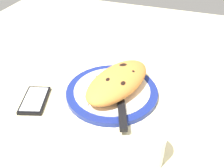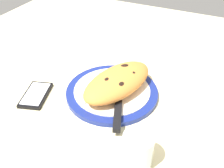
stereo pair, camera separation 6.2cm
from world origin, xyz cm
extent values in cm
cube|color=beige|center=(0.00, 0.00, -1.50)|extent=(150.00, 150.00, 3.00)
cylinder|color=navy|center=(0.00, 0.00, 0.74)|extent=(27.24, 27.24, 1.48)
cylinder|color=white|center=(0.00, 0.00, 1.63)|extent=(22.54, 22.54, 0.30)
ellipsoid|color=orange|center=(-0.51, 1.59, 4.80)|extent=(27.03, 18.97, 6.05)
ellipsoid|color=black|center=(2.99, 0.38, 7.25)|extent=(2.82, 2.11, 0.95)
ellipsoid|color=black|center=(-1.42, 4.85, 7.04)|extent=(1.89, 1.71, 0.58)
ellipsoid|color=black|center=(-3.31, 4.79, 7.07)|extent=(2.19, 2.12, 0.72)
ellipsoid|color=black|center=(2.59, 3.84, 6.96)|extent=(2.45, 1.99, 0.84)
ellipsoid|color=black|center=(-5.08, 1.71, 7.14)|extent=(3.93, 3.62, 1.11)
cube|color=silver|center=(-0.46, -6.58, 1.98)|extent=(12.03, 2.97, 0.40)
cube|color=silver|center=(7.44, -5.19, 1.98)|extent=(4.32, 2.86, 0.40)
cube|color=silver|center=(-1.16, 1.92, 1.98)|extent=(12.39, 6.14, 0.40)
cube|color=black|center=(9.83, 6.25, 2.38)|extent=(10.90, 5.86, 1.20)
cube|color=black|center=(10.60, -19.88, 0.50)|extent=(13.13, 9.82, 1.00)
cube|color=white|center=(10.60, -19.88, 1.08)|extent=(11.49, 8.45, 0.16)
cylinder|color=silver|center=(19.62, 15.34, 4.37)|extent=(6.69, 6.69, 8.73)
cylinder|color=silver|center=(19.62, 15.34, 2.90)|extent=(6.16, 6.16, 5.39)
camera|label=1|loc=(55.51, 19.48, 48.44)|focal=40.77mm
camera|label=2|loc=(53.17, 25.17, 48.44)|focal=40.77mm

